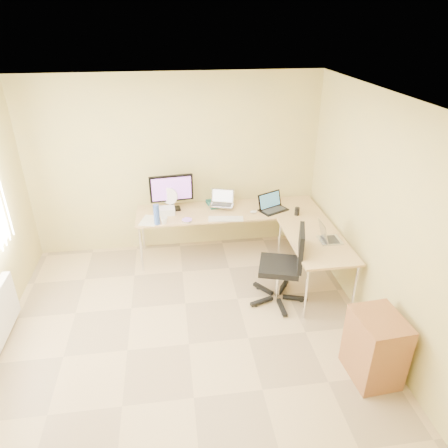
{
  "coord_description": "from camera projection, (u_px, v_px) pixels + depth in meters",
  "views": [
    {
      "loc": [
        -0.09,
        -3.42,
        3.27
      ],
      "look_at": [
        0.55,
        1.1,
        0.9
      ],
      "focal_mm": 32.65,
      "sensor_mm": 36.0,
      "label": 1
    }
  ],
  "objects": [
    {
      "name": "monitor",
      "position": [
        172.0,
        193.0,
        5.8
      ],
      "size": [
        0.63,
        0.26,
        0.53
      ],
      "primitive_type": "cube",
      "rotation": [
        0.0,
        0.0,
        0.1
      ],
      "color": "black",
      "rests_on": "desk_main"
    },
    {
      "name": "papers",
      "position": [
        150.0,
        220.0,
        5.6
      ],
      "size": [
        0.31,
        0.38,
        0.01
      ],
      "primitive_type": "cube",
      "rotation": [
        0.0,
        0.0,
        -0.28
      ],
      "color": "white",
      "rests_on": "desk_main"
    },
    {
      "name": "office_chair",
      "position": [
        279.0,
        266.0,
        5.01
      ],
      "size": [
        0.78,
        0.78,
        1.04
      ],
      "primitive_type": "cube",
      "rotation": [
        0.0,
        0.0,
        -0.3
      ],
      "color": "black",
      "rests_on": "ground"
    },
    {
      "name": "cabinet",
      "position": [
        375.0,
        347.0,
        3.99
      ],
      "size": [
        0.46,
        0.55,
        0.73
      ],
      "primitive_type": "cube",
      "rotation": [
        0.0,
        0.0,
        0.07
      ],
      "color": "#9B613A",
      "rests_on": "ground"
    },
    {
      "name": "mouse",
      "position": [
        254.0,
        212.0,
        5.81
      ],
      "size": [
        0.12,
        0.09,
        0.04
      ],
      "primitive_type": "ellipsoid",
      "rotation": [
        0.0,
        0.0,
        -0.31
      ],
      "color": "silver",
      "rests_on": "desk_main"
    },
    {
      "name": "white_box",
      "position": [
        166.0,
        211.0,
        5.78
      ],
      "size": [
        0.26,
        0.19,
        0.09
      ],
      "primitive_type": "cube",
      "rotation": [
        0.0,
        0.0,
        0.03
      ],
      "color": "silver",
      "rests_on": "desk_main"
    },
    {
      "name": "ceiling",
      "position": [
        176.0,
        105.0,
        3.32
      ],
      "size": [
        4.5,
        4.5,
        0.0
      ],
      "primitive_type": "plane",
      "rotation": [
        3.14,
        0.0,
        0.0
      ],
      "color": "white",
      "rests_on": "ground"
    },
    {
      "name": "book_stack",
      "position": [
        215.0,
        204.0,
        6.04
      ],
      "size": [
        0.25,
        0.31,
        0.05
      ],
      "primitive_type": "cube",
      "rotation": [
        0.0,
        0.0,
        0.2
      ],
      "color": "#1B574F",
      "rests_on": "desk_main"
    },
    {
      "name": "laptop_center",
      "position": [
        222.0,
        198.0,
        5.89
      ],
      "size": [
        0.4,
        0.35,
        0.22
      ],
      "primitive_type": "cube",
      "rotation": [
        0.0,
        0.0,
        -0.31
      ],
      "color": "#A7A5B1",
      "rests_on": "desk_main"
    },
    {
      "name": "mug",
      "position": [
        164.0,
        221.0,
        5.5
      ],
      "size": [
        0.12,
        0.12,
        0.09
      ],
      "primitive_type": "imported",
      "rotation": [
        0.0,
        0.0,
        -0.35
      ],
      "color": "white",
      "rests_on": "desk_main"
    },
    {
      "name": "desk_main",
      "position": [
        229.0,
        232.0,
        6.07
      ],
      "size": [
        2.65,
        0.7,
        0.73
      ],
      "primitive_type": "cube",
      "color": "tan",
      "rests_on": "ground"
    },
    {
      "name": "water_bottle",
      "position": [
        157.0,
        215.0,
        5.45
      ],
      "size": [
        0.1,
        0.1,
        0.28
      ],
      "primitive_type": "cylinder",
      "rotation": [
        0.0,
        0.0,
        -0.23
      ],
      "color": "#3150A2",
      "rests_on": "desk_main"
    },
    {
      "name": "cd_stack",
      "position": [
        187.0,
        221.0,
        5.56
      ],
      "size": [
        0.17,
        0.17,
        0.03
      ],
      "primitive_type": "cylinder",
      "rotation": [
        0.0,
        0.0,
        -0.37
      ],
      "color": "silver",
      "rests_on": "desk_main"
    },
    {
      "name": "desk_fan",
      "position": [
        169.0,
        199.0,
        5.87
      ],
      "size": [
        0.33,
        0.33,
        0.32
      ],
      "primitive_type": "cylinder",
      "rotation": [
        0.0,
        0.0,
        -0.39
      ],
      "color": "white",
      "rests_on": "desk_main"
    },
    {
      "name": "black_cup",
      "position": [
        297.0,
        211.0,
        5.73
      ],
      "size": [
        0.08,
        0.08,
        0.12
      ],
      "primitive_type": "cylinder",
      "rotation": [
        0.0,
        0.0,
        -0.27
      ],
      "color": "black",
      "rests_on": "desk_main"
    },
    {
      "name": "radiator",
      "position": [
        0.0,
        313.0,
        4.46
      ],
      "size": [
        0.09,
        0.8,
        0.55
      ],
      "primitive_type": "cube",
      "color": "white",
      "rests_on": "ground"
    },
    {
      "name": "keyboard",
      "position": [
        226.0,
        219.0,
        5.62
      ],
      "size": [
        0.49,
        0.19,
        0.02
      ],
      "primitive_type": "cube",
      "rotation": [
        0.0,
        0.0,
        -0.13
      ],
      "color": "silver",
      "rests_on": "desk_main"
    },
    {
      "name": "laptop_return",
      "position": [
        331.0,
        233.0,
        5.06
      ],
      "size": [
        0.32,
        0.26,
        0.21
      ],
      "primitive_type": "cube",
      "rotation": [
        0.0,
        0.0,
        1.55
      ],
      "color": "#B5B8C9",
      "rests_on": "desk_return"
    },
    {
      "name": "wall_back",
      "position": [
        175.0,
        166.0,
        5.9
      ],
      "size": [
        4.5,
        0.0,
        4.5
      ],
      "primitive_type": "plane",
      "rotation": [
        1.57,
        0.0,
        0.0
      ],
      "color": "tan",
      "rests_on": "ground"
    },
    {
      "name": "wall_right",
      "position": [
        388.0,
        229.0,
        4.18
      ],
      "size": [
        0.0,
        4.5,
        4.5
      ],
      "primitive_type": "plane",
      "rotation": [
        1.57,
        0.0,
        -1.57
      ],
      "color": "tan",
      "rests_on": "ground"
    },
    {
      "name": "laptop_black",
      "position": [
        274.0,
        203.0,
        5.83
      ],
      "size": [
        0.48,
        0.44,
        0.25
      ],
      "primitive_type": "cube",
      "rotation": [
        0.0,
        0.0,
        0.45
      ],
      "color": "black",
      "rests_on": "desk_main"
    },
    {
      "name": "desk_return",
      "position": [
        314.0,
        263.0,
        5.31
      ],
      "size": [
        0.7,
        1.3,
        0.73
      ],
      "primitive_type": "cube",
      "color": "tan",
      "rests_on": "ground"
    },
    {
      "name": "floor",
      "position": [
        189.0,
        344.0,
        4.52
      ],
      "size": [
        4.5,
        4.5,
        0.0
      ],
      "primitive_type": "plane",
      "color": "tan",
      "rests_on": "ground"
    }
  ]
}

